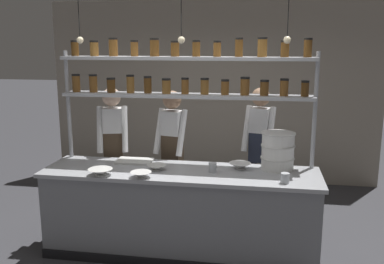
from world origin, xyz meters
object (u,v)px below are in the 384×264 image
Objects in this scene: spice_shelf_unit at (185,80)px; chef_left at (113,148)px; chef_right at (259,148)px; prep_bowl_near_left at (157,168)px; prep_bowl_center_back at (100,172)px; container_stack at (278,151)px; prep_bowl_near_right at (141,175)px; chef_center at (172,151)px; serving_cup_front at (213,167)px; prep_bowl_center_front at (240,166)px; cutting_board at (134,161)px; serving_cup_by_board at (285,178)px.

chef_left is (-0.92, 0.23, -0.84)m from spice_shelf_unit.
chef_right is (1.73, 0.28, 0.00)m from chef_left.
chef_left is 0.90m from prep_bowl_near_left.
chef_left is 0.87m from prep_bowl_center_back.
container_stack is 1.44m from prep_bowl_near_right.
prep_bowl_near_right is at bearing -158.96° from container_stack.
serving_cup_front is at bearing -35.65° from chef_center.
prep_bowl_center_back is (-1.37, -0.46, 0.00)m from prep_bowl_center_front.
cutting_board is 0.57m from prep_bowl_near_right.
chef_center is 0.91m from prep_bowl_near_right.
prep_bowl_center_front is at bearing -3.01° from cutting_board.
cutting_board is at bearing -169.56° from spice_shelf_unit.
prep_bowl_near_right is at bearing -0.20° from prep_bowl_center_back.
chef_left reaches higher than serving_cup_by_board.
prep_bowl_near_right reaches higher than prep_bowl_near_left.
chef_center is at bearing 47.56° from cutting_board.
chef_right is at bearing 44.91° from prep_bowl_near_right.
container_stack is 1.69× the size of prep_bowl_center_front.
spice_shelf_unit is 0.99m from serving_cup_front.
spice_shelf_unit is at bearing 136.85° from serving_cup_front.
serving_cup_front is at bearing 15.06° from prep_bowl_center_back.
prep_bowl_near_left is at bearing -177.30° from serving_cup_front.
chef_right is (1.01, 0.23, 0.02)m from chef_center.
prep_bowl_center_front is 2.37× the size of serving_cup_front.
prep_bowl_center_front is (-0.39, -0.05, -0.17)m from container_stack.
cutting_board is (-1.56, 0.01, -0.19)m from container_stack.
prep_bowl_center_front is (0.86, 0.19, 0.00)m from prep_bowl_near_left.
chef_center is at bearing 151.65° from prep_bowl_center_front.
chef_left is at bearing -156.13° from chef_right.
container_stack is 4.00× the size of serving_cup_front.
serving_cup_by_board is (1.62, -0.46, 0.04)m from cutting_board.
prep_bowl_center_front is at bearing -172.28° from container_stack.
serving_cup_by_board is at bearing -15.93° from cutting_board.
serving_cup_front reaches higher than prep_bowl_center_front.
chef_right reaches higher than prep_bowl_center_front.
chef_right reaches higher than prep_bowl_near_right.
container_stack is (1.21, -0.39, 0.15)m from chef_center.
chef_center is at bearing 59.03° from prep_bowl_center_back.
serving_cup_front is at bearing 2.70° from prep_bowl_near_left.
container_stack is 0.42m from prep_bowl_center_front.
chef_left is 0.49m from cutting_board.
container_stack is at bearing 97.70° from serving_cup_by_board.
spice_shelf_unit is at bearing -30.84° from chef_left.
chef_right is at bearing 35.98° from prep_bowl_center_back.
prep_bowl_near_right is (-0.12, -0.91, -0.02)m from chef_center.
chef_left is 4.27× the size of cutting_board.
chef_left is at bearing 170.01° from container_stack.
spice_shelf_unit is at bearing 10.44° from cutting_board.
container_stack is 1.28m from prep_bowl_near_left.
serving_cup_front is at bearing 23.69° from prep_bowl_near_right.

